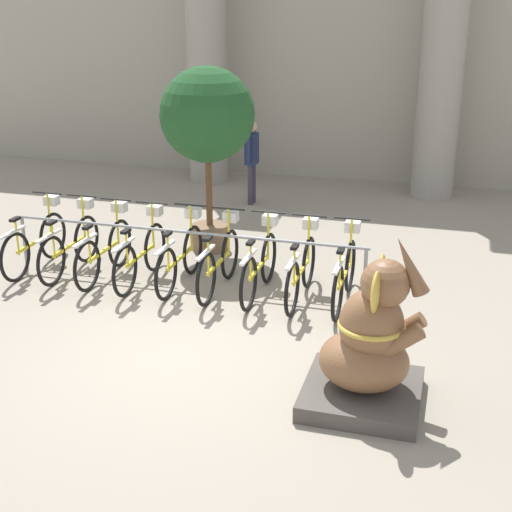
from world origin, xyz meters
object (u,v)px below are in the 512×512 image
bicycle_3 (141,254)px  bicycle_1 (71,245)px  bicycle_2 (105,249)px  bicycle_6 (260,265)px  bicycle_8 (345,274)px  bicycle_7 (301,270)px  elephant_statue (369,348)px  bicycle_4 (181,256)px  person_pedestrian (252,155)px  bicycle_0 (36,241)px  bicycle_5 (219,261)px  potted_tree (207,121)px

bicycle_3 → bicycle_1: bearing=177.0°
bicycle_2 → bicycle_3: (0.57, -0.02, 0.00)m
bicycle_6 → bicycle_1: bearing=179.2°
bicycle_1 → bicycle_8: bearing=-0.4°
bicycle_3 → bicycle_8: same height
bicycle_3 → bicycle_7: (2.29, 0.01, 0.00)m
bicycle_2 → elephant_statue: 4.68m
bicycle_4 → bicycle_8: 2.29m
bicycle_3 → bicycle_6: bearing=0.6°
person_pedestrian → bicycle_1: bearing=-109.7°
bicycle_0 → bicycle_5: same height
bicycle_3 → elephant_statue: bearing=-33.6°
bicycle_0 → bicycle_5: size_ratio=1.00×
person_pedestrian → bicycle_4: bearing=-87.1°
bicycle_2 → bicycle_8: size_ratio=1.00×
bicycle_8 → potted_tree: size_ratio=0.60×
bicycle_2 → bicycle_6: same height
bicycle_3 → bicycle_7: bearing=0.3°
potted_tree → bicycle_6: bearing=-50.7°
bicycle_6 → potted_tree: size_ratio=0.60×
bicycle_1 → bicycle_5: 2.29m
bicycle_0 → bicycle_7: bearing=-0.7°
bicycle_4 → bicycle_2: bearing=-178.8°
bicycle_1 → bicycle_7: same height
bicycle_7 → elephant_statue: 2.62m
person_pedestrian → potted_tree: bearing=-87.8°
bicycle_4 → person_pedestrian: person_pedestrian is taller
bicycle_3 → bicycle_2: bearing=177.9°
potted_tree → bicycle_4: bearing=-86.0°
bicycle_0 → bicycle_1: 0.57m
bicycle_1 → potted_tree: size_ratio=0.60×
bicycle_0 → bicycle_6: 3.44m
bicycle_5 → bicycle_8: (1.72, 0.01, 0.00)m
bicycle_0 → potted_tree: 3.11m
bicycle_1 → elephant_statue: (4.63, -2.38, 0.19)m
bicycle_5 → elephant_statue: elephant_statue is taller
bicycle_1 → bicycle_8: same height
elephant_statue → bicycle_7: bearing=117.0°
bicycle_7 → bicycle_8: same height
bicycle_8 → potted_tree: bearing=147.6°
bicycle_8 → elephant_statue: size_ratio=0.95×
bicycle_8 → bicycle_5: bearing=-179.6°
bicycle_4 → potted_tree: potted_tree is taller
person_pedestrian → bicycle_7: bearing=-65.6°
bicycle_2 → person_pedestrian: 4.39m
bicycle_4 → bicycle_7: bearing=-1.1°
bicycle_7 → person_pedestrian: size_ratio=1.07×
bicycle_2 → bicycle_8: bearing=0.1°
bicycle_0 → bicycle_1: same height
bicycle_4 → bicycle_5: same height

